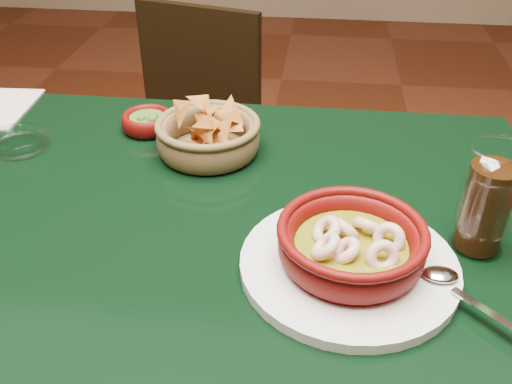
# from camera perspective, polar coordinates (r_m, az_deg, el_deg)

# --- Properties ---
(dining_table) EXTENTS (1.20, 0.80, 0.75)m
(dining_table) POSITION_cam_1_polar(r_m,az_deg,el_deg) (0.96, -8.25, -6.68)
(dining_table) COLOR black
(dining_table) RESTS_ON ground
(dining_chair) EXTENTS (0.48, 0.48, 0.84)m
(dining_chair) POSITION_cam_1_polar(r_m,az_deg,el_deg) (1.66, -7.05, 4.42)
(dining_chair) COLOR black
(dining_chair) RESTS_ON ground
(shrimp_plate) EXTENTS (0.37, 0.29, 0.08)m
(shrimp_plate) POSITION_cam_1_polar(r_m,az_deg,el_deg) (0.77, 9.48, -5.74)
(shrimp_plate) COLOR silver
(shrimp_plate) RESTS_ON dining_table
(chip_basket) EXTENTS (0.22, 0.22, 0.15)m
(chip_basket) POSITION_cam_1_polar(r_m,az_deg,el_deg) (1.03, -4.78, 5.62)
(chip_basket) COLOR brown
(chip_basket) RESTS_ON dining_table
(guacamole_ramekin) EXTENTS (0.12, 0.12, 0.04)m
(guacamole_ramekin) POSITION_cam_1_polar(r_m,az_deg,el_deg) (1.13, -10.78, 6.94)
(guacamole_ramekin) COLOR #4B0604
(guacamole_ramekin) RESTS_ON dining_table
(cola_drink) EXTENTS (0.16, 0.16, 0.18)m
(cola_drink) POSITION_cam_1_polar(r_m,az_deg,el_deg) (0.83, 22.12, -0.84)
(cola_drink) COLOR white
(cola_drink) RESTS_ON dining_table
(glass_ashtray) EXTENTS (0.12, 0.12, 0.03)m
(glass_ashtray) POSITION_cam_1_polar(r_m,az_deg,el_deg) (1.14, -22.62, 4.71)
(glass_ashtray) COLOR white
(glass_ashtray) RESTS_ON dining_table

